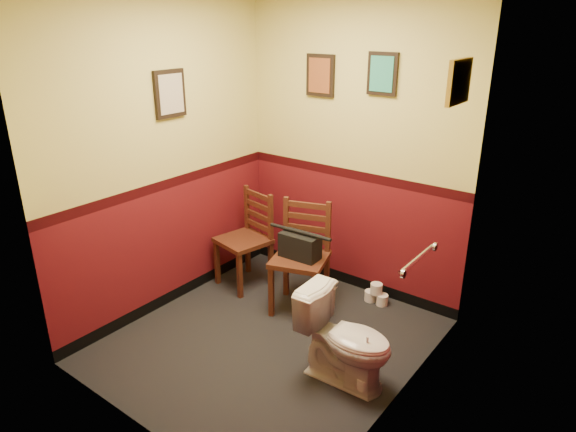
# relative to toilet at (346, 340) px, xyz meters

# --- Properties ---
(floor) EXTENTS (2.20, 2.40, 0.00)m
(floor) POSITION_rel_toilet_xyz_m (-0.72, 0.03, -0.33)
(floor) COLOR black
(floor) RESTS_ON ground
(wall_back) EXTENTS (2.20, 0.00, 2.70)m
(wall_back) POSITION_rel_toilet_xyz_m (-0.72, 1.23, 1.02)
(wall_back) COLOR #5C1017
(wall_back) RESTS_ON ground
(wall_front) EXTENTS (2.20, 0.00, 2.70)m
(wall_front) POSITION_rel_toilet_xyz_m (-0.72, -1.17, 1.02)
(wall_front) COLOR #5C1017
(wall_front) RESTS_ON ground
(wall_left) EXTENTS (0.00, 2.40, 2.70)m
(wall_left) POSITION_rel_toilet_xyz_m (-1.82, 0.03, 1.02)
(wall_left) COLOR #5C1017
(wall_left) RESTS_ON ground
(wall_right) EXTENTS (0.00, 2.40, 2.70)m
(wall_right) POSITION_rel_toilet_xyz_m (0.38, 0.03, 1.02)
(wall_right) COLOR #5C1017
(wall_right) RESTS_ON ground
(grab_bar) EXTENTS (0.05, 0.56, 0.06)m
(grab_bar) POSITION_rel_toilet_xyz_m (0.35, 0.28, 0.62)
(grab_bar) COLOR silver
(grab_bar) RESTS_ON wall_right
(framed_print_back_a) EXTENTS (0.28, 0.04, 0.36)m
(framed_print_back_a) POSITION_rel_toilet_xyz_m (-1.07, 1.21, 1.62)
(framed_print_back_a) COLOR black
(framed_print_back_a) RESTS_ON wall_back
(framed_print_back_b) EXTENTS (0.26, 0.04, 0.34)m
(framed_print_back_b) POSITION_rel_toilet_xyz_m (-0.47, 1.21, 1.67)
(framed_print_back_b) COLOR black
(framed_print_back_b) RESTS_ON wall_back
(framed_print_left) EXTENTS (0.04, 0.30, 0.38)m
(framed_print_left) POSITION_rel_toilet_xyz_m (-1.80, 0.13, 1.52)
(framed_print_left) COLOR black
(framed_print_left) RESTS_ON wall_left
(framed_print_right) EXTENTS (0.04, 0.34, 0.28)m
(framed_print_right) POSITION_rel_toilet_xyz_m (0.36, 0.63, 1.72)
(framed_print_right) COLOR olive
(framed_print_right) RESTS_ON wall_right
(toilet) EXTENTS (0.70, 0.41, 0.67)m
(toilet) POSITION_rel_toilet_xyz_m (0.00, 0.00, 0.00)
(toilet) COLOR white
(toilet) RESTS_ON floor
(toilet_brush) EXTENTS (0.13, 0.13, 0.45)m
(toilet_brush) POSITION_rel_toilet_xyz_m (0.18, -0.03, -0.26)
(toilet_brush) COLOR silver
(toilet_brush) RESTS_ON floor
(chair_left) EXTENTS (0.51, 0.51, 0.92)m
(chair_left) POSITION_rel_toilet_xyz_m (-1.50, 0.67, 0.13)
(chair_left) COLOR #482215
(chair_left) RESTS_ON floor
(chair_right) EXTENTS (0.57, 0.57, 0.96)m
(chair_right) POSITION_rel_toilet_xyz_m (-0.83, 0.63, 0.15)
(chair_right) COLOR #482215
(chair_right) RESTS_ON floor
(handbag) EXTENTS (0.35, 0.19, 0.25)m
(handbag) POSITION_rel_toilet_xyz_m (-0.82, 0.58, 0.28)
(handbag) COLOR black
(handbag) RESTS_ON chair_right
(tp_stack) EXTENTS (0.22, 0.12, 0.20)m
(tp_stack) POSITION_rel_toilet_xyz_m (-0.32, 1.08, -0.25)
(tp_stack) COLOR silver
(tp_stack) RESTS_ON floor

